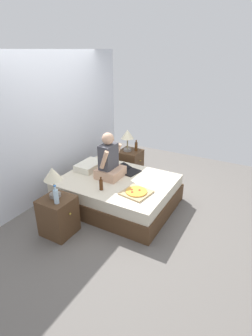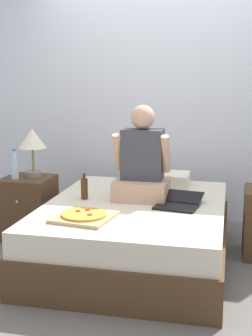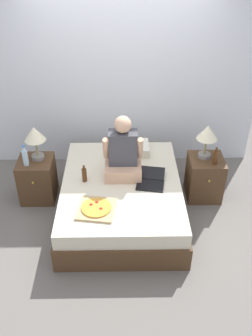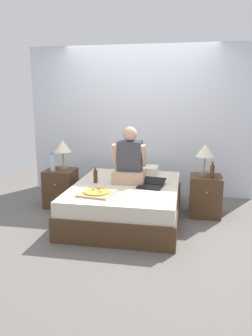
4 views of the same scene
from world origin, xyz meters
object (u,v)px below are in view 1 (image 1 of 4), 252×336
object	(u,v)px
bed	(118,192)
water_bottle	(56,196)
beer_bottle	(136,146)
lamp_on_left_nightstand	(53,176)
nightstand_left	(58,216)
nightstand_right	(130,164)
laptop	(128,171)
lamp_on_right_nightstand	(127,136)
person_seated	(109,161)
beer_bottle_on_bed	(101,185)
pizza_box	(136,192)

from	to	relation	value
bed	water_bottle	bearing A→B (deg)	167.66
beer_bottle	lamp_on_left_nightstand	bearing A→B (deg)	176.13
nightstand_left	nightstand_right	xyz separation A→B (m)	(2.19, 0.00, 0.00)
nightstand_left	water_bottle	world-z (taller)	water_bottle
nightstand_right	laptop	xyz separation A→B (m)	(-0.74, -0.37, 0.22)
lamp_on_right_nightstand	laptop	xyz separation A→B (m)	(-0.71, -0.42, -0.39)
beer_bottle	person_seated	xyz separation A→B (m)	(-1.14, -0.08, 0.10)
laptop	beer_bottle_on_bed	size ratio (longest dim) A/B	2.09
water_bottle	nightstand_right	size ratio (longest dim) A/B	0.48
lamp_on_right_nightstand	nightstand_right	bearing A→B (deg)	-59.06
nightstand_right	laptop	bearing A→B (deg)	-153.67
person_seated	nightstand_left	bearing A→B (deg)	170.92
person_seated	beer_bottle_on_bed	size ratio (longest dim) A/B	3.55
lamp_on_left_nightstand	beer_bottle_on_bed	size ratio (longest dim) A/B	2.05
lamp_on_left_nightstand	beer_bottle_on_bed	distance (m)	0.78
nightstand_right	water_bottle	bearing A→B (deg)	-177.73
bed	pizza_box	bearing A→B (deg)	-118.55
lamp_on_left_nightstand	pizza_box	bearing A→B (deg)	-49.03
nightstand_right	beer_bottle	world-z (taller)	beer_bottle
lamp_on_right_nightstand	pizza_box	xyz separation A→B (m)	(-1.34, -0.90, -0.39)
nightstand_left	nightstand_right	size ratio (longest dim) A/B	1.00
nightstand_left	person_seated	distance (m)	1.23
lamp_on_left_nightstand	pizza_box	world-z (taller)	lamp_on_left_nightstand
beer_bottle	beer_bottle_on_bed	bearing A→B (deg)	-172.24
nightstand_left	beer_bottle	bearing A→B (deg)	-2.54
person_seated	nightstand_right	bearing A→B (deg)	9.46
lamp_on_left_nightstand	beer_bottle	distance (m)	2.23
bed	beer_bottle_on_bed	bearing A→B (deg)	176.32
nightstand_left	lamp_on_right_nightstand	world-z (taller)	lamp_on_right_nightstand
pizza_box	beer_bottle_on_bed	distance (m)	0.56
person_seated	bed	bearing A→B (deg)	-97.82
nightstand_left	laptop	size ratio (longest dim) A/B	1.26
lamp_on_left_nightstand	beer_bottle	world-z (taller)	lamp_on_left_nightstand
nightstand_right	beer_bottle	distance (m)	0.40
lamp_on_right_nightstand	beer_bottle_on_bed	size ratio (longest dim) A/B	2.05
laptop	beer_bottle_on_bed	distance (m)	0.80
beer_bottle	person_seated	distance (m)	1.15
bed	pizza_box	xyz separation A→B (m)	(-0.27, -0.50, 0.27)
bed	lamp_on_right_nightstand	xyz separation A→B (m)	(1.06, 0.40, 0.66)
lamp_on_right_nightstand	beer_bottle	bearing A→B (deg)	-56.31
lamp_on_left_nightstand	beer_bottle	size ratio (longest dim) A/B	1.96
nightstand_right	beer_bottle_on_bed	world-z (taller)	beer_bottle_on_bed
person_seated	laptop	bearing A→B (deg)	-29.92
lamp_on_right_nightstand	laptop	bearing A→B (deg)	-149.63
bed	nightstand_right	size ratio (longest dim) A/B	3.26
lamp_on_left_nightstand	lamp_on_right_nightstand	size ratio (longest dim) A/B	1.00
nightstand_right	pizza_box	distance (m)	1.62
nightstand_left	laptop	xyz separation A→B (m)	(1.44, -0.37, 0.22)
bed	lamp_on_right_nightstand	bearing A→B (deg)	20.46
water_bottle	nightstand_right	bearing A→B (deg)	2.27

